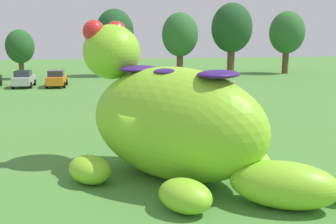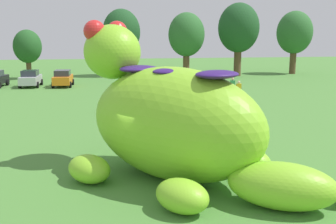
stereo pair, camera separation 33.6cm
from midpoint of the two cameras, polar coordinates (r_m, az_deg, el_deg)
ground_plane at (r=14.55m, az=-3.13°, el=-9.45°), size 160.00×160.00×0.00m
giant_inflatable_creature at (r=13.84m, az=0.22°, el=-1.43°), size 10.18×8.70×5.74m
car_silver at (r=42.60m, az=-20.78°, el=4.62°), size 2.02×4.14×1.72m
car_orange at (r=41.80m, az=-16.39°, el=4.78°), size 2.06×4.16×1.72m
tree_mid_left at (r=50.69m, az=-21.24°, el=8.98°), size 3.38×3.38×6.00m
tree_centre_left at (r=51.72m, az=-8.07°, el=11.59°), size 4.90×4.90×8.71m
tree_centre at (r=49.91m, az=1.59°, el=11.32°), size 4.60×4.60×8.17m
tree_centre_right at (r=52.35m, az=9.23°, el=12.11°), size 5.35×5.35×9.49m
tree_mid_right at (r=57.25m, az=17.03°, el=11.13°), size 4.87×4.87×8.65m
spectator_near_inflatable at (r=38.87m, az=-2.50°, el=4.76°), size 0.38×0.26×1.71m
spectator_mid_field at (r=31.01m, az=9.38°, el=3.03°), size 0.38×0.26×1.71m
spectator_by_cars at (r=33.28m, az=8.48°, el=3.60°), size 0.38×0.26×1.71m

